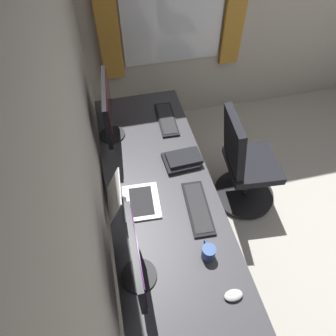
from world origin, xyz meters
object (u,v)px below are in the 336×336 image
monitor_secondary (136,259)px  coffee_mug (208,252)px  monitor_primary (108,109)px  keyboard_main (198,208)px  laptop_leftmost (131,199)px  drawer_pedestal (153,198)px  book_stack_near (182,160)px  office_chair (244,166)px  mouse_main (233,295)px  keyboard_spare (167,119)px

monitor_secondary → coffee_mug: bearing=-86.1°
monitor_primary → coffee_mug: size_ratio=4.47×
keyboard_main → coffee_mug: bearing=173.2°
laptop_leftmost → coffee_mug: (-0.46, -0.38, -0.00)m
monitor_primary → drawer_pedestal: bearing=-150.8°
keyboard_main → coffee_mug: coffee_mug is taller
drawer_pedestal → book_stack_near: (0.01, -0.23, 0.41)m
monitor_primary → coffee_mug: monitor_primary is taller
office_chair → coffee_mug: bearing=142.8°
laptop_leftmost → mouse_main: bearing=-148.3°
keyboard_spare → monitor_primary: bearing=99.5°
keyboard_spare → office_chair: 0.77m
laptop_leftmost → coffee_mug: laptop_leftmost is taller
monitor_secondary → book_stack_near: size_ratio=1.69×
monitor_primary → coffee_mug: (-1.15, -0.42, -0.22)m
drawer_pedestal → monitor_secondary: bearing=164.0°
office_chair → laptop_leftmost: bearing=109.3°
drawer_pedestal → mouse_main: bearing=-165.6°
mouse_main → laptop_leftmost: bearing=31.7°
laptop_leftmost → keyboard_spare: laptop_leftmost is taller
drawer_pedestal → coffee_mug: 0.87m
drawer_pedestal → coffee_mug: bearing=-165.4°
monitor_primary → keyboard_spare: 0.53m
keyboard_main → coffee_mug: size_ratio=3.55×
coffee_mug → drawer_pedestal: bearing=14.6°
laptop_leftmost → book_stack_near: size_ratio=1.28×
monitor_secondary → keyboard_spare: monitor_secondary is taller
book_stack_near → office_chair: bearing=-82.9°
monitor_primary → keyboard_main: size_ratio=1.26×
monitor_secondary → book_stack_near: bearing=-30.3°
monitor_primary → book_stack_near: bearing=-131.3°
keyboard_spare → mouse_main: 1.48m
mouse_main → monitor_secondary: bearing=64.5°
drawer_pedestal → monitor_secondary: (-0.76, 0.22, 0.62)m
mouse_main → book_stack_near: 0.99m
book_stack_near → office_chair: 0.66m
drawer_pedestal → coffee_mug: coffee_mug is taller
monitor_secondary → keyboard_spare: 1.35m
keyboard_spare → book_stack_near: size_ratio=1.52×
monitor_secondary → mouse_main: bearing=-115.5°
monitor_secondary → keyboard_spare: bearing=-19.6°
coffee_mug → mouse_main: bearing=-166.2°
office_chair → monitor_secondary: bearing=129.3°
monitor_secondary → coffee_mug: monitor_secondary is taller
monitor_secondary → mouse_main: monitor_secondary is taller
coffee_mug → monitor_secondary: bearing=93.9°
keyboard_spare → book_stack_near: (-0.48, -0.00, 0.02)m
laptop_leftmost → drawer_pedestal: bearing=-34.9°
laptop_leftmost → keyboard_main: size_ratio=0.84×
coffee_mug → office_chair: size_ratio=0.12×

